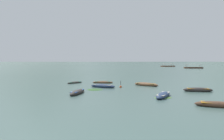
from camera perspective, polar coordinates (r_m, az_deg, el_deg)
The scene contains 16 objects.
ground_plane at distance 1506.55m, azimuth -0.50°, elevation 2.41°, with size 6000.00×6000.00×0.00m, color #425B56.
mountain_1 at distance 2072.32m, azimuth -19.89°, elevation 10.54°, with size 1473.58×1473.58×594.05m, color slate.
mountain_2 at distance 1750.29m, azimuth 4.26°, elevation 8.13°, with size 1328.36×1328.36×347.90m, color #4C5B56.
rowboat_0 at distance 34.73m, azimuth 9.57°, elevation -4.02°, with size 4.33×3.94×0.65m.
rowboat_1 at distance 32.05m, azimuth -2.60°, elevation -4.54°, with size 4.35×3.05×0.65m.
rowboat_2 at distance 38.56m, azimuth -10.45°, elevation -3.49°, with size 2.91×2.95×0.40m.
rowboat_3 at distance 26.18m, azimuth -9.73°, elevation -6.18°, with size 1.93×4.44×0.65m.
rowboat_4 at distance 21.02m, azimuth 27.76°, elevation -8.64°, with size 4.20×2.29×0.60m.
rowboat_5 at distance 24.41m, azimuth 14.21°, elevation -6.89°, with size 3.17×4.63×0.61m.
rowboat_6 at distance 38.10m, azimuth -2.63°, elevation -3.47°, with size 3.96×1.29×0.51m.
rowboat_7 at distance 30.17m, azimuth 23.06°, elevation -5.18°, with size 4.00×1.76×0.67m.
ferry_0 at distance 122.53m, azimuth 21.94°, elevation 0.64°, with size 10.22×5.00×2.54m.
ferry_1 at distance 153.69m, azimuth 15.47°, elevation 1.09°, with size 10.66×5.85×2.54m.
mooring_buoy at distance 32.01m, azimuth 2.45°, elevation -4.73°, with size 0.38×0.38×1.18m.
weed_patch_2 at distance 29.61m, azimuth -4.86°, elevation -5.53°, with size 2.38×2.25×0.14m, color #2D5628.
weed_patch_3 at distance 23.80m, azimuth 14.20°, elevation -7.60°, with size 2.10×1.35×0.14m, color #477033.
Camera 1 is at (-0.66, -6.55, 4.17)m, focal length 32.43 mm.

